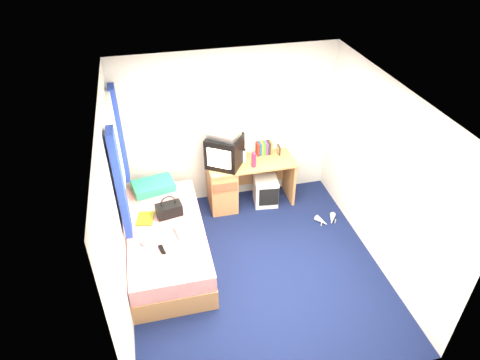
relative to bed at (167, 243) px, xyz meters
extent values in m
plane|color=#0C1438|center=(1.10, -0.48, -0.27)|extent=(3.40, 3.40, 0.00)
plane|color=white|center=(1.10, -0.48, 2.13)|extent=(3.40, 3.40, 0.00)
plane|color=silver|center=(1.10, 1.22, 0.93)|extent=(3.20, 0.00, 3.20)
plane|color=silver|center=(1.10, -2.18, 0.93)|extent=(3.20, 0.00, 3.20)
plane|color=silver|center=(-0.50, -0.48, 0.93)|extent=(0.00, 3.40, 3.40)
plane|color=silver|center=(2.70, -0.48, 0.93)|extent=(0.00, 3.40, 3.40)
cube|color=tan|center=(0.00, 0.00, -0.12)|extent=(1.00, 2.00, 0.30)
cube|color=#995537|center=(0.50, -0.40, -0.11)|extent=(0.02, 0.70, 0.18)
cube|color=white|center=(0.00, 0.00, 0.15)|extent=(0.98, 1.98, 0.24)
cube|color=teal|center=(-0.08, 0.86, 0.33)|extent=(0.63, 0.47, 0.12)
cube|color=tan|center=(1.38, 0.94, 0.47)|extent=(1.30, 0.55, 0.03)
cube|color=tan|center=(0.93, 0.94, 0.09)|extent=(0.40, 0.52, 0.72)
cube|color=tan|center=(2.01, 0.94, 0.09)|extent=(0.04, 0.52, 0.72)
cube|color=tan|center=(1.63, 1.19, 0.18)|extent=(0.78, 0.03, 0.55)
cube|color=white|center=(1.61, 0.86, -0.05)|extent=(0.39, 0.39, 0.44)
cube|color=black|center=(0.99, 0.96, 0.72)|extent=(0.63, 0.62, 0.47)
cube|color=beige|center=(0.87, 0.77, 0.72)|extent=(0.31, 0.20, 0.29)
cube|color=#B7B7B9|center=(0.99, 0.96, 0.99)|extent=(0.51, 0.49, 0.08)
cube|color=maroon|center=(1.53, 1.12, 0.58)|extent=(0.03, 0.13, 0.20)
cube|color=navy|center=(1.57, 1.12, 0.58)|extent=(0.03, 0.13, 0.20)
cube|color=gold|center=(1.60, 1.12, 0.58)|extent=(0.03, 0.13, 0.20)
cube|color=#337F33|center=(1.64, 1.12, 0.58)|extent=(0.03, 0.13, 0.20)
cube|color=#7F337F|center=(1.67, 1.12, 0.58)|extent=(0.03, 0.13, 0.20)
cube|color=#262626|center=(1.71, 1.12, 0.58)|extent=(0.03, 0.13, 0.20)
cube|color=#B26633|center=(1.74, 1.12, 0.58)|extent=(0.03, 0.13, 0.20)
cube|color=#301D10|center=(1.86, 1.07, 0.55)|extent=(0.02, 0.12, 0.14)
cylinder|color=#E82046|center=(1.39, 0.81, 0.59)|extent=(0.07, 0.07, 0.22)
cylinder|color=white|center=(1.29, 0.97, 0.58)|extent=(0.06, 0.06, 0.19)
cube|color=black|center=(0.08, 0.24, 0.36)|extent=(0.36, 0.24, 0.17)
torus|color=black|center=(0.08, 0.24, 0.48)|extent=(0.20, 0.05, 0.20)
cube|color=white|center=(0.28, -0.16, 0.32)|extent=(0.33, 0.29, 0.10)
cube|color=yellow|center=(-0.24, 0.22, 0.28)|extent=(0.27, 0.32, 0.01)
cylinder|color=white|center=(-0.22, -0.21, 0.31)|extent=(0.21, 0.17, 0.07)
cube|color=yellow|center=(-0.04, -0.58, 0.28)|extent=(0.19, 0.20, 0.01)
cube|color=black|center=(-0.07, -0.41, 0.28)|extent=(0.08, 0.17, 0.02)
cube|color=silver|center=(-0.48, 0.42, 1.18)|extent=(0.02, 0.90, 1.10)
cube|color=white|center=(-0.47, 0.42, 1.77)|extent=(0.06, 1.06, 0.08)
cube|color=white|center=(-0.47, 0.42, 0.59)|extent=(0.06, 1.06, 0.08)
cube|color=navy|center=(-0.43, -0.17, 1.13)|extent=(0.08, 0.24, 1.40)
cube|color=navy|center=(-0.43, 1.01, 1.13)|extent=(0.08, 0.24, 1.40)
cone|color=silver|center=(2.29, 0.18, -0.23)|extent=(0.18, 0.24, 0.09)
cone|color=silver|center=(2.46, 0.19, -0.23)|extent=(0.19, 0.24, 0.09)
camera|label=1|loc=(-0.02, -4.26, 3.94)|focal=32.00mm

